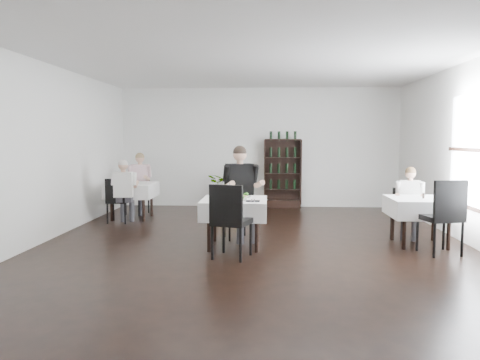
% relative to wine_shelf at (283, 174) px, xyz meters
% --- Properties ---
extents(room_shell, '(9.00, 9.00, 9.00)m').
position_rel_wine_shelf_xyz_m(room_shell, '(-0.60, -4.31, 0.65)').
color(room_shell, black).
rests_on(room_shell, ground).
extents(window_right, '(0.06, 2.30, 1.85)m').
position_rel_wine_shelf_xyz_m(window_right, '(2.88, -4.31, 0.65)').
color(window_right, white).
rests_on(window_right, room_shell).
extents(wine_shelf, '(0.90, 0.28, 1.75)m').
position_rel_wine_shelf_xyz_m(wine_shelf, '(0.00, 0.00, 0.00)').
color(wine_shelf, black).
rests_on(wine_shelf, ground).
extents(main_table, '(1.03, 1.03, 0.77)m').
position_rel_wine_shelf_xyz_m(main_table, '(-0.90, -4.31, -0.23)').
color(main_table, black).
rests_on(main_table, ground).
extents(left_table, '(0.98, 0.98, 0.77)m').
position_rel_wine_shelf_xyz_m(left_table, '(-3.30, -1.81, -0.23)').
color(left_table, black).
rests_on(left_table, ground).
extents(right_table, '(0.98, 0.98, 0.77)m').
position_rel_wine_shelf_xyz_m(right_table, '(2.10, -4.01, -0.23)').
color(right_table, black).
rests_on(right_table, ground).
extents(potted_tree, '(1.00, 0.88, 1.09)m').
position_rel_wine_shelf_xyz_m(potted_tree, '(-1.35, -0.16, -0.30)').
color(potted_tree, '#20501B').
rests_on(potted_tree, ground).
extents(main_chair_far, '(0.54, 0.54, 0.93)m').
position_rel_wine_shelf_xyz_m(main_chair_far, '(-0.92, -3.62, -0.32)').
color(main_chair_far, black).
rests_on(main_chair_far, ground).
extents(main_chair_near, '(0.62, 0.62, 1.09)m').
position_rel_wine_shelf_xyz_m(main_chair_near, '(-0.91, -5.09, -0.23)').
color(main_chair_near, black).
rests_on(main_chair_near, ground).
extents(left_chair_far, '(0.52, 0.52, 0.96)m').
position_rel_wine_shelf_xyz_m(left_chair_far, '(-3.35, -1.12, -0.30)').
color(left_chair_far, black).
rests_on(left_chair_far, ground).
extents(left_chair_near, '(0.42, 0.43, 0.92)m').
position_rel_wine_shelf_xyz_m(left_chair_near, '(-3.44, -2.37, -0.32)').
color(left_chair_near, black).
rests_on(left_chair_near, ground).
extents(right_chair_far, '(0.51, 0.51, 0.86)m').
position_rel_wine_shelf_xyz_m(right_chair_far, '(2.00, -3.44, -0.36)').
color(right_chair_far, black).
rests_on(right_chair_far, ground).
extents(right_chair_near, '(0.63, 0.63, 1.13)m').
position_rel_wine_shelf_xyz_m(right_chair_near, '(2.23, -4.69, -0.20)').
color(right_chair_near, black).
rests_on(right_chair_near, ground).
extents(diner_main, '(0.70, 0.74, 1.61)m').
position_rel_wine_shelf_xyz_m(diner_main, '(-0.82, -3.79, 0.09)').
color(diner_main, '#3B3B42').
rests_on(diner_main, ground).
extents(diner_left_far, '(0.53, 0.53, 1.41)m').
position_rel_wine_shelf_xyz_m(diner_left_far, '(-3.31, -1.18, -0.03)').
color(diner_left_far, '#3B3B42').
rests_on(diner_left_far, ground).
extents(diner_left_near, '(0.52, 0.53, 1.32)m').
position_rel_wine_shelf_xyz_m(diner_left_near, '(-3.27, -2.45, -0.08)').
color(diner_left_near, '#3B3B42').
rests_on(diner_left_near, ground).
extents(diner_right_far, '(0.52, 0.56, 1.24)m').
position_rel_wine_shelf_xyz_m(diner_right_far, '(2.09, -3.48, -0.13)').
color(diner_right_far, '#3B3B42').
rests_on(diner_right_far, ground).
extents(plate_far, '(0.27, 0.27, 0.08)m').
position_rel_wine_shelf_xyz_m(plate_far, '(-0.77, -4.09, -0.06)').
color(plate_far, white).
rests_on(plate_far, main_table).
extents(plate_near, '(0.23, 0.23, 0.07)m').
position_rel_wine_shelf_xyz_m(plate_near, '(-0.81, -4.43, -0.06)').
color(plate_near, white).
rests_on(plate_near, main_table).
extents(pilsner_dark, '(0.07, 0.07, 0.28)m').
position_rel_wine_shelf_xyz_m(pilsner_dark, '(-1.23, -4.40, 0.04)').
color(pilsner_dark, black).
rests_on(pilsner_dark, main_table).
extents(pilsner_lager, '(0.06, 0.06, 0.27)m').
position_rel_wine_shelf_xyz_m(pilsner_lager, '(-1.08, -4.20, 0.03)').
color(pilsner_lager, gold).
rests_on(pilsner_lager, main_table).
extents(coke_bottle, '(0.06, 0.06, 0.25)m').
position_rel_wine_shelf_xyz_m(coke_bottle, '(-1.00, -4.28, 0.02)').
color(coke_bottle, silver).
rests_on(coke_bottle, main_table).
extents(napkin_cutlery, '(0.21, 0.23, 0.02)m').
position_rel_wine_shelf_xyz_m(napkin_cutlery, '(-0.59, -4.57, -0.07)').
color(napkin_cutlery, black).
rests_on(napkin_cutlery, main_table).
extents(pepper_mill, '(0.04, 0.04, 0.09)m').
position_rel_wine_shelf_xyz_m(pepper_mill, '(2.13, -4.06, -0.03)').
color(pepper_mill, black).
rests_on(pepper_mill, right_table).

